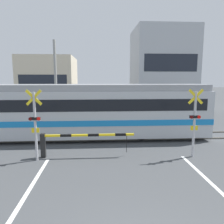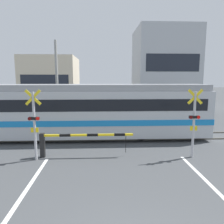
{
  "view_description": "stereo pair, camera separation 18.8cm",
  "coord_description": "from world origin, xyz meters",
  "px_view_note": "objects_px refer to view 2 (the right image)",
  "views": [
    {
      "loc": [
        -0.79,
        -2.78,
        3.55
      ],
      "look_at": [
        0.0,
        9.68,
        1.6
      ],
      "focal_mm": 35.0,
      "sensor_mm": 36.0,
      "label": 1
    },
    {
      "loc": [
        -0.6,
        -2.79,
        3.55
      ],
      "look_at": [
        0.0,
        9.68,
        1.6
      ],
      "focal_mm": 35.0,
      "sensor_mm": 36.0,
      "label": 2
    }
  ],
  "objects_px": {
    "crossing_barrier_near": "(68,140)",
    "pedestrian": "(97,112)",
    "crossing_barrier_far": "(139,116)",
    "crossing_signal_left": "(34,122)",
    "crossing_signal_right": "(194,120)",
    "commuter_train": "(30,110)"
  },
  "relations": [
    {
      "from": "crossing_signal_right",
      "to": "crossing_barrier_near",
      "type": "bearing_deg",
      "value": 176.64
    },
    {
      "from": "commuter_train",
      "to": "crossing_barrier_far",
      "type": "height_order",
      "value": "commuter_train"
    },
    {
      "from": "pedestrian",
      "to": "crossing_signal_left",
      "type": "bearing_deg",
      "value": -107.54
    },
    {
      "from": "crossing_barrier_near",
      "to": "crossing_barrier_far",
      "type": "height_order",
      "value": "same"
    },
    {
      "from": "crossing_barrier_near",
      "to": "crossing_signal_left",
      "type": "relative_size",
      "value": 1.36
    },
    {
      "from": "crossing_signal_left",
      "to": "crossing_barrier_near",
      "type": "bearing_deg",
      "value": 13.94
    },
    {
      "from": "commuter_train",
      "to": "crossing_signal_right",
      "type": "distance_m",
      "value": 8.96
    },
    {
      "from": "crossing_barrier_far",
      "to": "crossing_signal_right",
      "type": "xyz_separation_m",
      "value": [
        1.33,
        -6.36,
        0.91
      ]
    },
    {
      "from": "crossing_barrier_near",
      "to": "crossing_signal_right",
      "type": "xyz_separation_m",
      "value": [
        5.63,
        -0.33,
        0.91
      ]
    },
    {
      "from": "crossing_signal_right",
      "to": "crossing_signal_left",
      "type": "bearing_deg",
      "value": 180.0
    },
    {
      "from": "crossing_signal_right",
      "to": "pedestrian",
      "type": "relative_size",
      "value": 1.98
    },
    {
      "from": "crossing_barrier_near",
      "to": "commuter_train",
      "type": "bearing_deg",
      "value": 129.5
    },
    {
      "from": "crossing_barrier_near",
      "to": "pedestrian",
      "type": "relative_size",
      "value": 2.7
    },
    {
      "from": "crossing_signal_left",
      "to": "pedestrian",
      "type": "distance_m",
      "value": 8.41
    },
    {
      "from": "crossing_signal_left",
      "to": "pedestrian",
      "type": "height_order",
      "value": "crossing_signal_left"
    },
    {
      "from": "commuter_train",
      "to": "pedestrian",
      "type": "height_order",
      "value": "commuter_train"
    },
    {
      "from": "commuter_train",
      "to": "crossing_barrier_near",
      "type": "xyz_separation_m",
      "value": [
        2.62,
        -3.18,
        -0.92
      ]
    },
    {
      "from": "crossing_barrier_far",
      "to": "crossing_signal_left",
      "type": "xyz_separation_m",
      "value": [
        -5.63,
        -6.36,
        0.91
      ]
    },
    {
      "from": "commuter_train",
      "to": "crossing_signal_right",
      "type": "xyz_separation_m",
      "value": [
        8.24,
        -3.51,
        -0.01
      ]
    },
    {
      "from": "crossing_signal_right",
      "to": "commuter_train",
      "type": "bearing_deg",
      "value": 156.96
    },
    {
      "from": "commuter_train",
      "to": "crossing_signal_right",
      "type": "relative_size",
      "value": 6.73
    },
    {
      "from": "crossing_barrier_far",
      "to": "crossing_signal_left",
      "type": "height_order",
      "value": "crossing_signal_left"
    }
  ]
}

